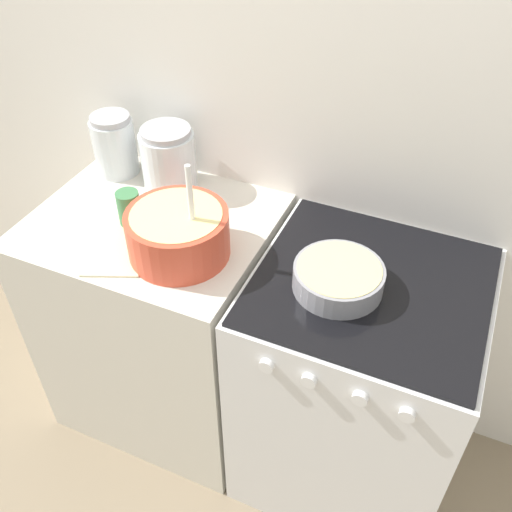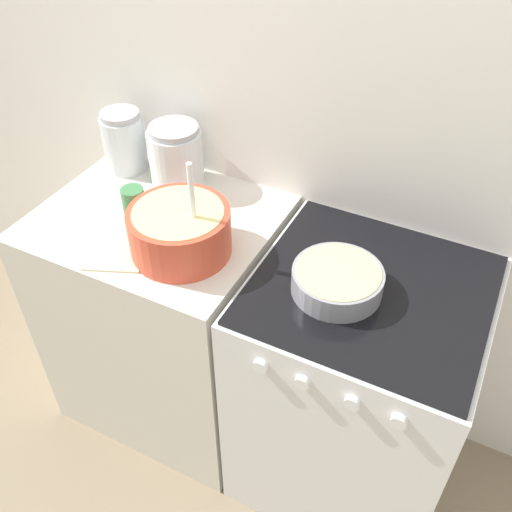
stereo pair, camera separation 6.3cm
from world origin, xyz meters
name	(u,v)px [view 1 (the left image)]	position (x,y,z in m)	size (l,w,h in m)	color
ground_plane	(223,494)	(0.00, 0.00, 0.00)	(12.00, 12.00, 0.00)	gray
wall_back	(303,110)	(0.00, 0.65, 1.20)	(4.47, 0.05, 2.40)	white
countertop_cabinet	(165,319)	(-0.37, 0.31, 0.45)	(0.74, 0.62, 0.91)	silver
stove	(354,384)	(0.34, 0.31, 0.45)	(0.65, 0.64, 0.91)	silver
mixing_bowl	(178,231)	(-0.20, 0.21, 0.99)	(0.29, 0.29, 0.31)	#D84C33
baking_pan	(338,277)	(0.26, 0.26, 0.95)	(0.25, 0.25, 0.07)	gray
storage_jar_left	(115,148)	(-0.62, 0.51, 1.00)	(0.14, 0.14, 0.21)	silver
storage_jar_middle	(169,162)	(-0.41, 0.51, 1.00)	(0.18, 0.18, 0.21)	silver
tin_can	(129,209)	(-0.41, 0.27, 0.97)	(0.07, 0.07, 0.11)	#3F7F4C
recipe_page	(119,243)	(-0.39, 0.17, 0.91)	(0.26, 0.33, 0.01)	beige
measuring_spoon	(164,275)	(-0.19, 0.09, 0.92)	(0.12, 0.04, 0.04)	#333338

